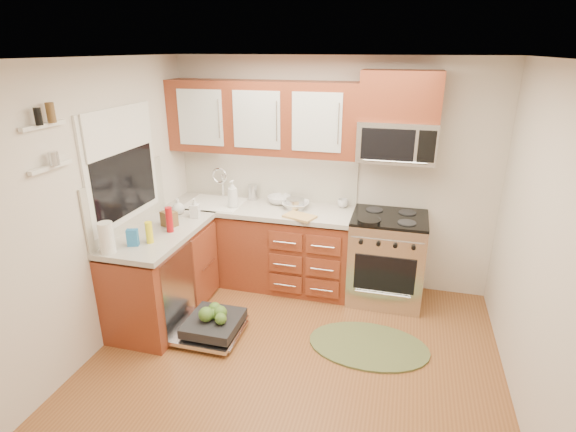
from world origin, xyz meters
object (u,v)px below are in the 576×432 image
(dishwasher, at_px, (210,326))
(stock_pot, at_px, (295,204))
(microwave, at_px, (397,141))
(cutting_board, at_px, (300,217))
(rug, at_px, (368,346))
(upper_cabinets, at_px, (262,118))
(range, at_px, (387,258))
(paper_towel_roll, at_px, (107,238))
(sink, at_px, (216,213))
(skillet, at_px, (369,221))
(bowl_a, at_px, (296,205))
(bowl_b, at_px, (279,200))
(cup, at_px, (343,203))

(dishwasher, height_order, stock_pot, stock_pot)
(microwave, distance_m, cutting_board, 1.23)
(rug, xyz_separation_m, cutting_board, (-0.83, 0.71, 0.93))
(upper_cabinets, xyz_separation_m, stock_pot, (0.40, -0.12, -0.89))
(upper_cabinets, distance_m, range, 1.99)
(upper_cabinets, xyz_separation_m, cutting_board, (0.50, -0.35, -0.94))
(upper_cabinets, bearing_deg, paper_towel_roll, -118.75)
(upper_cabinets, relative_size, sink, 3.31)
(range, distance_m, skillet, 0.59)
(range, height_order, bowl_a, bowl_a)
(upper_cabinets, bearing_deg, dishwasher, -96.04)
(upper_cabinets, relative_size, paper_towel_roll, 7.49)
(dishwasher, bearing_deg, sink, 109.20)
(microwave, bearing_deg, paper_towel_roll, -145.45)
(stock_pot, bearing_deg, bowl_b, 147.11)
(bowl_a, bearing_deg, skillet, -20.85)
(upper_cabinets, relative_size, cutting_board, 6.56)
(microwave, relative_size, skillet, 3.40)
(microwave, distance_m, sink, 2.13)
(paper_towel_roll, bearing_deg, rug, 13.57)
(cutting_board, bearing_deg, microwave, 20.12)
(bowl_b, bearing_deg, stock_pot, -32.89)
(cutting_board, distance_m, cup, 0.58)
(range, relative_size, bowl_b, 3.58)
(upper_cabinets, bearing_deg, skillet, -18.05)
(rug, distance_m, cutting_board, 1.43)
(microwave, relative_size, dishwasher, 1.09)
(microwave, bearing_deg, sink, -176.15)
(stock_pot, bearing_deg, microwave, 5.18)
(cup, bearing_deg, bowl_b, -175.96)
(dishwasher, relative_size, stock_pot, 3.57)
(paper_towel_roll, relative_size, bowl_b, 1.03)
(sink, xyz_separation_m, bowl_b, (0.70, 0.18, 0.17))
(paper_towel_roll, distance_m, cup, 2.43)
(sink, relative_size, bowl_b, 2.34)
(dishwasher, xyz_separation_m, stock_pot, (0.53, 1.16, 0.88))
(microwave, height_order, cup, microwave)
(range, height_order, skillet, skillet)
(cutting_board, xyz_separation_m, bowl_a, (-0.11, 0.27, 0.02))
(paper_towel_roll, bearing_deg, skillet, 29.90)
(upper_cabinets, height_order, cup, upper_cabinets)
(cutting_board, bearing_deg, skillet, -3.23)
(sink, bearing_deg, upper_cabinets, 16.45)
(skillet, distance_m, bowl_a, 0.88)
(paper_towel_roll, bearing_deg, cutting_board, 41.96)
(sink, distance_m, paper_towel_roll, 1.50)
(sink, bearing_deg, bowl_a, 4.50)
(upper_cabinets, distance_m, cup, 1.27)
(range, bearing_deg, microwave, 90.00)
(microwave, distance_m, dishwasher, 2.55)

